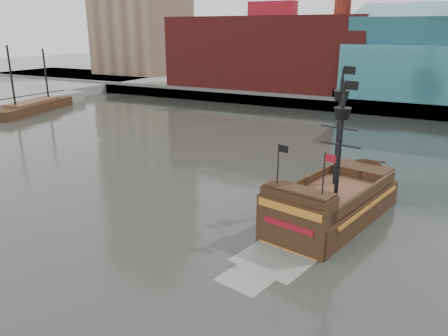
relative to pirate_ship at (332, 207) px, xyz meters
The scene contains 5 objects.
ground 16.12m from the pirate_ship, 115.15° to the right, with size 400.00×400.00×0.00m, color black.
promenade_far 77.74m from the pirate_ship, 95.04° to the left, with size 220.00×60.00×2.00m, color slate.
seawall 48.43m from the pirate_ship, 98.11° to the left, with size 220.00×1.00×2.60m, color #4C4C49.
pirate_ship is the anchor object (origin of this frame).
docked_vessel 64.10m from the pirate_ship, 160.45° to the left, with size 8.52×18.94×12.57m.
Camera 1 is at (14.26, -17.51, 14.50)m, focal length 35.00 mm.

